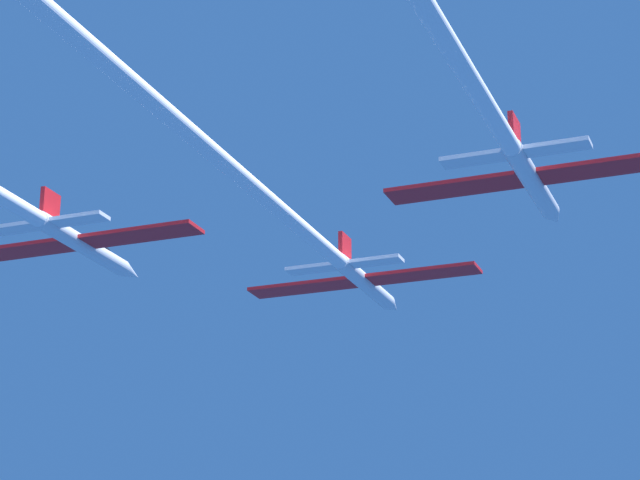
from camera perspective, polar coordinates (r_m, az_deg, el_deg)
jet_lead at (r=92.43m, az=-2.04°, el=1.56°), size 20.06×67.45×3.32m
jet_right_wing at (r=73.77m, az=6.33°, el=7.46°), size 20.06×63.16×3.32m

